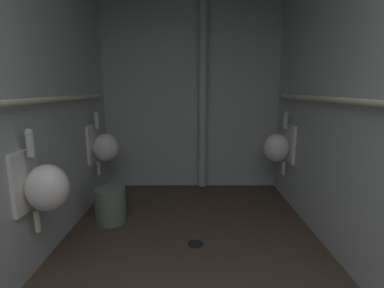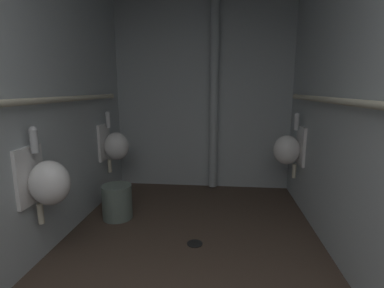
{
  "view_description": "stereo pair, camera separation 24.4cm",
  "coord_description": "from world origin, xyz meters",
  "px_view_note": "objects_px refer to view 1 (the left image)",
  "views": [
    {
      "loc": [
        0.01,
        0.04,
        1.37
      ],
      "look_at": [
        0.01,
        2.43,
        0.9
      ],
      "focal_mm": 26.77,
      "sensor_mm": 36.0,
      "label": 1
    },
    {
      "loc": [
        0.25,
        0.04,
        1.37
      ],
      "look_at": [
        0.01,
        2.43,
        0.9
      ],
      "focal_mm": 26.77,
      "sensor_mm": 36.0,
      "label": 2
    }
  ],
  "objects_px": {
    "floor_drain": "(196,244)",
    "urinal_left_mid": "(44,187)",
    "standpipe_back_wall": "(203,96)",
    "urinal_right_mid": "(279,147)",
    "urinal_left_far": "(104,147)",
    "waste_bin": "(111,205)"
  },
  "relations": [
    {
      "from": "urinal_left_far",
      "to": "floor_drain",
      "type": "bearing_deg",
      "value": -42.25
    },
    {
      "from": "floor_drain",
      "to": "urinal_left_mid",
      "type": "bearing_deg",
      "value": -159.08
    },
    {
      "from": "floor_drain",
      "to": "waste_bin",
      "type": "height_order",
      "value": "waste_bin"
    },
    {
      "from": "standpipe_back_wall",
      "to": "waste_bin",
      "type": "relative_size",
      "value": 6.83
    },
    {
      "from": "urinal_left_far",
      "to": "floor_drain",
      "type": "relative_size",
      "value": 5.39
    },
    {
      "from": "urinal_left_far",
      "to": "urinal_right_mid",
      "type": "relative_size",
      "value": 1.0
    },
    {
      "from": "urinal_left_far",
      "to": "urinal_right_mid",
      "type": "distance_m",
      "value": 2.06
    },
    {
      "from": "floor_drain",
      "to": "standpipe_back_wall",
      "type": "bearing_deg",
      "value": 85.71
    },
    {
      "from": "floor_drain",
      "to": "waste_bin",
      "type": "xyz_separation_m",
      "value": [
        -0.87,
        0.44,
        0.18
      ]
    },
    {
      "from": "urinal_left_far",
      "to": "urinal_right_mid",
      "type": "bearing_deg",
      "value": 0.02
    },
    {
      "from": "urinal_left_mid",
      "to": "urinal_left_far",
      "type": "distance_m",
      "value": 1.38
    },
    {
      "from": "urinal_left_mid",
      "to": "urinal_left_far",
      "type": "bearing_deg",
      "value": 90.0
    },
    {
      "from": "waste_bin",
      "to": "urinal_left_far",
      "type": "bearing_deg",
      "value": 110.71
    },
    {
      "from": "urinal_left_far",
      "to": "urinal_right_mid",
      "type": "xyz_separation_m",
      "value": [
        2.06,
        0.0,
        0.0
      ]
    },
    {
      "from": "standpipe_back_wall",
      "to": "urinal_right_mid",
      "type": "bearing_deg",
      "value": -30.26
    },
    {
      "from": "urinal_left_mid",
      "to": "waste_bin",
      "type": "xyz_separation_m",
      "value": [
        0.2,
        0.85,
        -0.5
      ]
    },
    {
      "from": "urinal_left_mid",
      "to": "waste_bin",
      "type": "relative_size",
      "value": 2.08
    },
    {
      "from": "floor_drain",
      "to": "waste_bin",
      "type": "relative_size",
      "value": 0.38
    },
    {
      "from": "urinal_left_mid",
      "to": "floor_drain",
      "type": "height_order",
      "value": "urinal_left_mid"
    },
    {
      "from": "urinal_left_mid",
      "to": "urinal_right_mid",
      "type": "bearing_deg",
      "value": 33.88
    },
    {
      "from": "urinal_right_mid",
      "to": "urinal_left_far",
      "type": "bearing_deg",
      "value": -179.98
    },
    {
      "from": "standpipe_back_wall",
      "to": "urinal_left_mid",
      "type": "bearing_deg",
      "value": -121.96
    }
  ]
}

